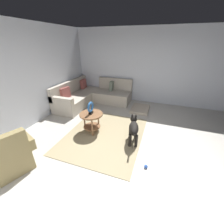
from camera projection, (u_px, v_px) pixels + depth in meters
The scene contains 11 objects.
ground_plane at pixel (129, 146), 3.44m from camera, with size 6.00×6.00×0.10m, color #B7B2A8.
wall_back at pixel (21, 78), 3.70m from camera, with size 6.00×0.12×2.70m, color silver.
wall_right at pixel (150, 67), 5.30m from camera, with size 0.12×6.00×2.70m, color silver.
area_rug at pixel (105, 135), 3.75m from camera, with size 2.30×1.90×0.01m, color tan.
sectional_couch at pixel (91, 96), 5.57m from camera, with size 2.20×2.25×0.88m.
armchair at pixel (10, 157), 2.59m from camera, with size 0.96×0.85×0.88m.
side_table at pixel (91, 118), 3.73m from camera, with size 0.60×0.60×0.54m.
torus_sculpture at pixel (91, 108), 3.60m from camera, with size 0.28×0.08×0.33m.
dog_bed_mat at pixel (140, 109), 5.09m from camera, with size 0.80×0.60×0.09m, color #B2A38E.
dog at pixel (134, 128), 3.35m from camera, with size 0.84×0.33×0.63m.
dog_toy_ball at pixel (146, 166), 2.76m from camera, with size 0.07×0.07×0.07m, color blue.
Camera 1 is at (-2.70, -0.52, 2.21)m, focal length 22.87 mm.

